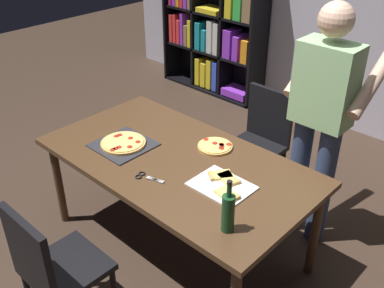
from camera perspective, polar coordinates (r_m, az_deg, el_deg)
name	(u,v)px	position (r m, az deg, el deg)	size (l,w,h in m)	color
ground_plane	(178,243)	(3.45, -1.74, -12.44)	(12.00, 12.00, 0.00)	#38281E
dining_table	(177,167)	(3.03, -1.94, -2.92)	(1.87, 1.01, 0.75)	#4C331E
chair_near_camera	(51,265)	(2.69, -17.43, -14.49)	(0.42, 0.42, 0.90)	black
chair_far_side	(261,136)	(3.78, 8.76, 1.00)	(0.42, 0.42, 0.90)	black
bookshelf	(215,10)	(5.59, 2.91, 16.60)	(1.40, 0.35, 1.95)	black
person_serving_pizza	(322,115)	(3.12, 16.14, 3.54)	(0.55, 0.54, 1.75)	#38476B
pepperoni_pizza_on_tray	(123,144)	(3.17, -8.72, 0.05)	(0.37, 0.37, 0.04)	#2D2D33
pizza_slices_on_towel	(223,185)	(2.74, 4.01, -5.16)	(0.36, 0.29, 0.03)	white
wine_bottle	(228,212)	(2.36, 4.61, -8.60)	(0.07, 0.07, 0.32)	#194723
kitchen_scissors	(146,177)	(2.82, -5.92, -4.15)	(0.20, 0.10, 0.01)	silver
second_pizza_plain	(215,146)	(3.11, 2.96, -0.28)	(0.24, 0.24, 0.03)	tan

